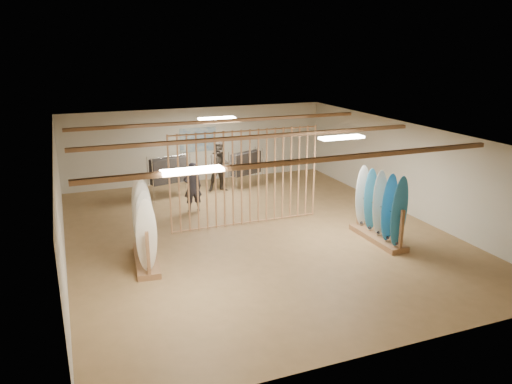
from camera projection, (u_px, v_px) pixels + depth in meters
name	position (u px, v px, depth m)	size (l,w,h in m)	color
floor	(256.00, 233.00, 13.94)	(12.00, 12.00, 0.00)	#99754A
ceiling	(256.00, 134.00, 13.14)	(12.00, 12.00, 0.00)	gray
wall_back	(198.00, 145.00, 18.89)	(12.00, 12.00, 0.00)	beige
wall_front	(389.00, 278.00, 8.19)	(12.00, 12.00, 0.00)	beige
wall_left	(59.00, 206.00, 11.79)	(12.00, 12.00, 0.00)	beige
wall_right	(407.00, 169.00, 15.29)	(12.00, 12.00, 0.00)	beige
ceiling_slats	(256.00, 137.00, 13.16)	(9.50, 6.12, 0.10)	#9B6D46
light_panels	(256.00, 136.00, 13.16)	(1.20, 0.35, 0.06)	white
bamboo_partition	(246.00, 178.00, 14.25)	(4.45, 0.05, 2.78)	tan
poster	(198.00, 140.00, 18.81)	(1.40, 0.03, 0.90)	#2D60A0
rack_left	(145.00, 237.00, 11.88)	(0.71, 2.06, 1.92)	#9B6D46
rack_right	(379.00, 217.00, 13.26)	(0.54, 2.02, 1.92)	#9B6D46
clothing_rack_a	(169.00, 170.00, 16.83)	(1.36, 0.68, 1.50)	silver
clothing_rack_b	(246.00, 163.00, 18.06)	(1.25, 0.78, 1.41)	silver
shopper_a	(193.00, 184.00, 15.51)	(0.65, 0.44, 1.79)	#2A2932
shopper_b	(220.00, 163.00, 17.61)	(1.01, 0.79, 2.10)	#38312B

